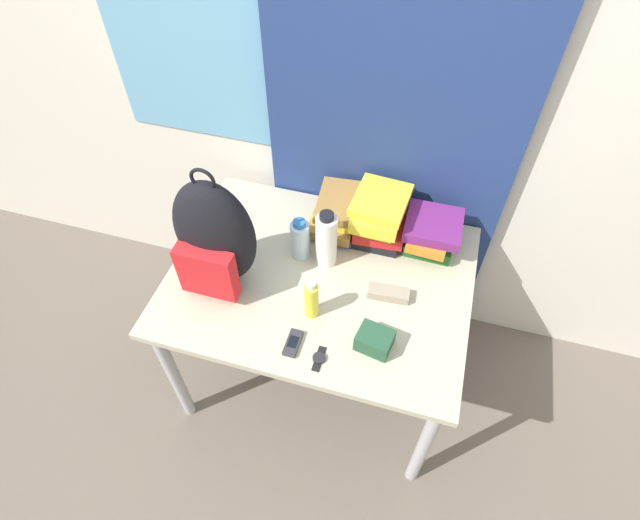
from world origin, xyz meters
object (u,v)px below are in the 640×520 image
at_px(water_bottle, 300,239).
at_px(sunglasses_case, 389,293).
at_px(backpack, 214,237).
at_px(book_stack_left, 338,212).
at_px(camera_pouch, 375,340).
at_px(sunscreen_bottle, 311,300).
at_px(wristwatch, 319,358).
at_px(cell_phone, 293,343).
at_px(book_stack_right, 431,232).
at_px(sports_bottle, 327,240).
at_px(book_stack_center, 379,215).

distance_m(water_bottle, sunglasses_case, 0.39).
height_order(backpack, book_stack_left, backpack).
relative_size(backpack, camera_pouch, 3.94).
xyz_separation_m(water_bottle, sunscreen_bottle, (0.12, -0.26, -0.00)).
bearing_deg(sunscreen_bottle, sunglasses_case, 30.94).
bearing_deg(backpack, wristwatch, -27.71).
bearing_deg(water_bottle, camera_pouch, -41.55).
bearing_deg(cell_phone, sunglasses_case, 46.77).
distance_m(book_stack_left, cell_phone, 0.60).
bearing_deg(wristwatch, water_bottle, 115.20).
xyz_separation_m(sunglasses_case, camera_pouch, (-0.01, -0.22, 0.02)).
bearing_deg(book_stack_right, sunscreen_bottle, -128.30).
bearing_deg(wristwatch, book_stack_left, 99.24).
height_order(camera_pouch, wristwatch, camera_pouch).
distance_m(sports_bottle, sunscreen_bottle, 0.25).
bearing_deg(sunscreen_bottle, book_stack_right, 51.70).
bearing_deg(water_bottle, sports_bottle, -2.77).
bearing_deg(wristwatch, sports_bottle, 102.62).
relative_size(book_stack_left, sunscreen_bottle, 1.54).
distance_m(water_bottle, sunscreen_bottle, 0.28).
bearing_deg(book_stack_right, sunglasses_case, -109.40).
height_order(book_stack_right, camera_pouch, book_stack_right).
bearing_deg(water_bottle, book_stack_left, 63.61).
bearing_deg(sunscreen_bottle, cell_phone, -99.53).
bearing_deg(sunscreen_bottle, book_stack_center, 72.17).
xyz_separation_m(book_stack_left, sunglasses_case, (0.27, -0.31, -0.05)).
distance_m(backpack, book_stack_left, 0.54).
bearing_deg(sunscreen_bottle, sports_bottle, 93.83).
height_order(book_stack_right, sports_bottle, sports_bottle).
bearing_deg(sports_bottle, book_stack_left, 92.09).
relative_size(sports_bottle, wristwatch, 2.67).
xyz_separation_m(water_bottle, cell_phone, (0.10, -0.40, -0.08)).
bearing_deg(book_stack_left, cell_phone, -89.94).
height_order(book_stack_left, book_stack_center, book_stack_center).
distance_m(book_stack_left, camera_pouch, 0.59).
bearing_deg(wristwatch, camera_pouch, 31.70).
height_order(water_bottle, cell_phone, water_bottle).
distance_m(book_stack_right, wristwatch, 0.68).
distance_m(sports_bottle, cell_phone, 0.41).
relative_size(backpack, book_stack_right, 2.15).
bearing_deg(book_stack_left, water_bottle, -116.39).
relative_size(book_stack_left, sunglasses_case, 1.76).
xyz_separation_m(book_stack_center, book_stack_right, (0.21, 0.00, -0.03)).
height_order(book_stack_right, water_bottle, water_bottle).
xyz_separation_m(camera_pouch, wristwatch, (-0.17, -0.10, -0.03)).
bearing_deg(backpack, cell_phone, -30.64).
height_order(book_stack_center, water_bottle, book_stack_center).
height_order(book_stack_left, book_stack_right, book_stack_left).
height_order(book_stack_center, book_stack_right, book_stack_center).
xyz_separation_m(water_bottle, camera_pouch, (0.37, -0.32, -0.05)).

